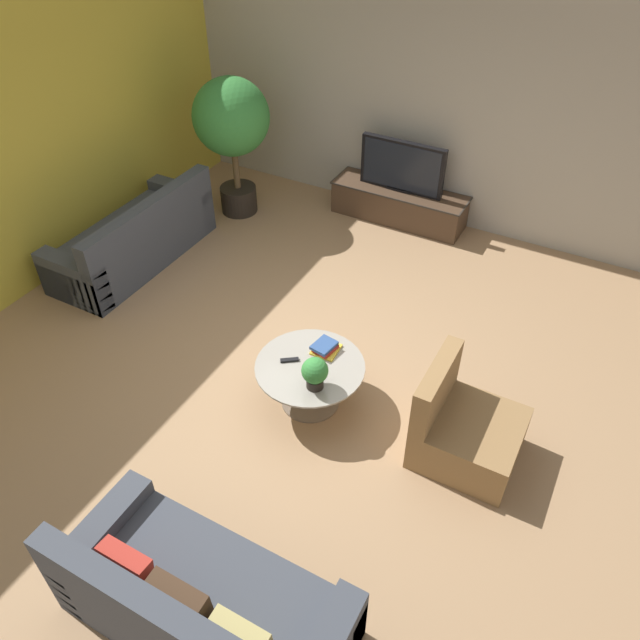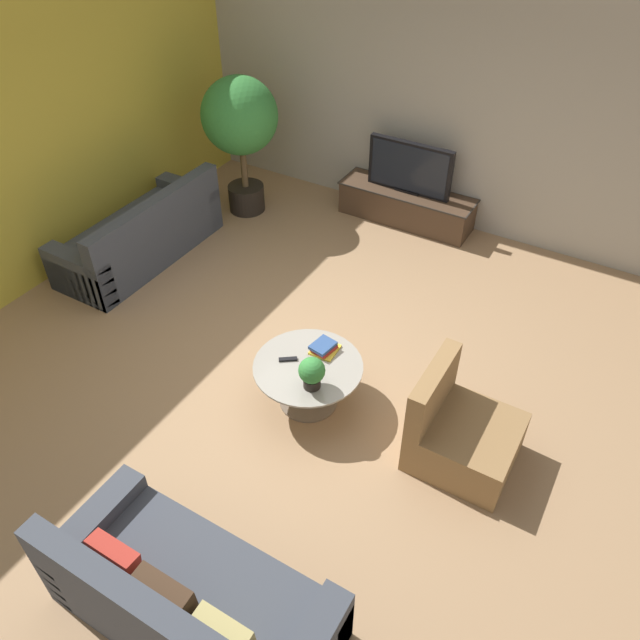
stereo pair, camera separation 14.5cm
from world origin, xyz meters
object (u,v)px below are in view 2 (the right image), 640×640
Objects in this scene: coffee_table at (308,377)px; potted_palm_tall at (240,123)px; armchair_wicker at (459,433)px; potted_plant_tabletop at (312,372)px; media_console at (406,205)px; television at (410,168)px; couch_by_wall at (142,236)px; couch_near_entry at (189,602)px.

potted_palm_tall is at bearing 134.64° from coffee_table.
potted_plant_tabletop is at bearing 104.06° from armchair_wicker.
potted_palm_tall reaches higher than media_console.
potted_plant_tabletop is at bearing -78.50° from television.
television is 3.29m from couch_by_wall.
television reaches higher than armchair_wicker.
couch_near_entry is 2.40m from armchair_wicker.
potted_plant_tabletop is (-0.22, 1.88, 0.33)m from couch_near_entry.
couch_by_wall is at bearing -104.58° from potted_palm_tall.
armchair_wicker is (1.91, -3.17, 0.05)m from media_console.
media_console is 5.79× the size of potted_plant_tabletop.
potted_palm_tall is at bearing 134.27° from potted_plant_tabletop.
television is (0.00, -0.00, 0.51)m from media_console.
potted_palm_tall is (-1.91, -0.79, 0.44)m from television.
couch_by_wall is (-2.30, -2.30, -0.45)m from television.
television is at bearing 22.44° from potted_palm_tall.
television is at bearing 134.95° from couch_by_wall.
television is 3.35m from coffee_table.
couch_near_entry is 2.19× the size of armchair_wicker.
media_console is 0.85× the size of couch_by_wall.
armchair_wicker is at bearing -58.93° from media_console.
armchair_wicker is (4.21, -0.87, -0.01)m from couch_by_wall.
media_console is 3.57m from potted_plant_tabletop.
potted_plant_tabletop is (-1.21, -0.30, 0.34)m from armchair_wicker.
couch_near_entry is at bearing -79.85° from coffee_table.
armchair_wicker is 4.59m from potted_palm_tall.
potted_plant_tabletop is (2.62, -2.68, -0.56)m from potted_palm_tall.
potted_palm_tall is (-1.91, -0.79, 0.95)m from media_console.
couch_by_wall is at bearing -43.44° from couch_near_entry.
coffee_table is at bearing -80.47° from television.
media_console is 1.61× the size of television.
couch_near_entry is 1.09× the size of potted_palm_tall.
couch_by_wall and couch_near_entry have the same top height.
potted_palm_tall is at bearing 58.06° from armchair_wicker.
armchair_wicker is (0.99, 2.18, -0.02)m from couch_near_entry.
coffee_table is 1.37m from armchair_wicker.
armchair_wicker is (1.36, 0.11, -0.04)m from coffee_table.
couch_by_wall is 3.25m from potted_plant_tabletop.
couch_near_entry reaches higher than potted_plant_tabletop.
media_console is at bearing 134.97° from couch_by_wall.
media_console is at bearing 22.48° from potted_palm_tall.
couch_near_entry is at bearing -83.47° from potted_plant_tabletop.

